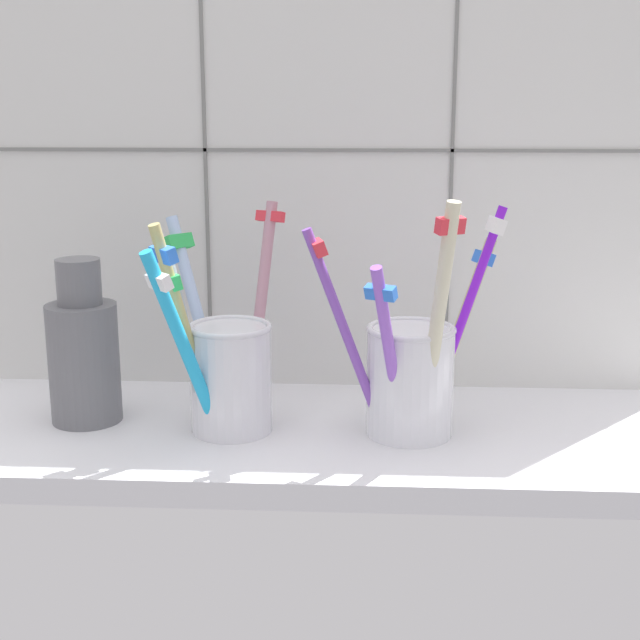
# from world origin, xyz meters

# --- Properties ---
(counter_slab) EXTENTS (0.64, 0.22, 0.02)m
(counter_slab) POSITION_xyz_m (0.00, 0.00, 0.01)
(counter_slab) COLOR silver
(counter_slab) RESTS_ON ground
(tile_wall_back) EXTENTS (0.64, 0.02, 0.45)m
(tile_wall_back) POSITION_xyz_m (0.00, 0.12, 0.23)
(tile_wall_back) COLOR silver
(tile_wall_back) RESTS_ON ground
(toothbrush_cup_left) EXTENTS (0.10, 0.13, 0.18)m
(toothbrush_cup_left) POSITION_xyz_m (-0.07, -0.01, 0.07)
(toothbrush_cup_left) COLOR silver
(toothbrush_cup_left) RESTS_ON counter_slab
(toothbrush_cup_right) EXTENTS (0.15, 0.11, 0.19)m
(toothbrush_cup_right) POSITION_xyz_m (0.07, -0.01, 0.07)
(toothbrush_cup_right) COLOR white
(toothbrush_cup_right) RESTS_ON counter_slab
(ceramic_vase) EXTENTS (0.06, 0.06, 0.13)m
(ceramic_vase) POSITION_xyz_m (-0.19, 0.01, 0.08)
(ceramic_vase) COLOR slate
(ceramic_vase) RESTS_ON counter_slab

